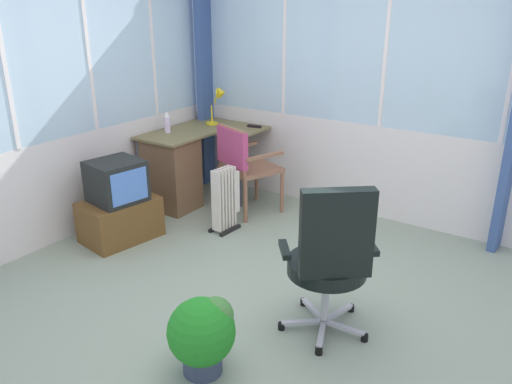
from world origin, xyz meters
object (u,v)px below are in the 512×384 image
desk (175,169)px  tv_on_stand (119,205)px  spray_bottle (167,122)px  office_chair (331,255)px  desk_lamp (220,100)px  space_heater (226,199)px  potted_plant (203,332)px  tv_remote (254,126)px  wooden_armchair (241,159)px

desk → tv_on_stand: bearing=-172.3°
spray_bottle → office_chair: office_chair is taller
desk_lamp → space_heater: size_ratio=0.65×
potted_plant → desk_lamp: bearing=35.7°
spray_bottle → office_chair: (-1.16, -2.40, -0.28)m
desk → tv_on_stand: size_ratio=1.59×
desk_lamp → tv_on_stand: desk_lamp is taller
tv_remote → office_chair: 2.58m
desk → potted_plant: desk is taller
desk_lamp → spray_bottle: size_ratio=1.81×
desk → tv_remote: tv_remote is taller
desk → space_heater: 0.80m
tv_remote → spray_bottle: bearing=127.4°
tv_remote → potted_plant: size_ratio=0.32×
spray_bottle → space_heater: bearing=-104.4°
tv_remote → wooden_armchair: 0.58m
space_heater → office_chair: bearing=-121.7°
desk → desk_lamp: desk_lamp is taller
wooden_armchair → spray_bottle: bearing=101.4°
potted_plant → office_chair: bearing=-32.1°
desk → wooden_armchair: wooden_armchair is taller
spray_bottle → space_heater: 1.08m
space_heater → potted_plant: 1.94m
tv_on_stand → space_heater: size_ratio=1.21×
desk_lamp → tv_on_stand: bearing=-178.2°
tv_remote → potted_plant: tv_remote is taller
spray_bottle → potted_plant: bearing=-133.3°
wooden_armchair → potted_plant: (-2.01, -1.17, -0.30)m
desk → space_heater: bearing=-102.3°
tv_remote → spray_bottle: size_ratio=0.69×
tv_on_stand → space_heater: 0.95m
tv_remote → desk: bearing=136.5°
wooden_armchair → potted_plant: size_ratio=1.91×
tv_remote → spray_bottle: 0.91m
tv_remote → potted_plant: bearing=-162.4°
desk → potted_plant: bearing=-134.2°
desk → office_chair: office_chair is taller
tv_remote → spray_bottle: (-0.67, 0.60, 0.09)m
spray_bottle → wooden_armchair: bearing=-78.6°
wooden_armchair → tv_on_stand: wooden_armchair is taller
desk_lamp → space_heater: desk_lamp is taller
wooden_armchair → tv_remote: bearing=20.4°
tv_on_stand → spray_bottle: bearing=14.9°
desk → wooden_armchair: bearing=-71.5°
potted_plant → wooden_armchair: bearing=30.3°
desk_lamp → spray_bottle: (-0.62, 0.19, -0.15)m
tv_remote → desk_lamp: bearing=87.2°
space_heater → wooden_armchair: bearing=15.7°
desk_lamp → office_chair: 2.87m
space_heater → desk: bearing=77.7°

